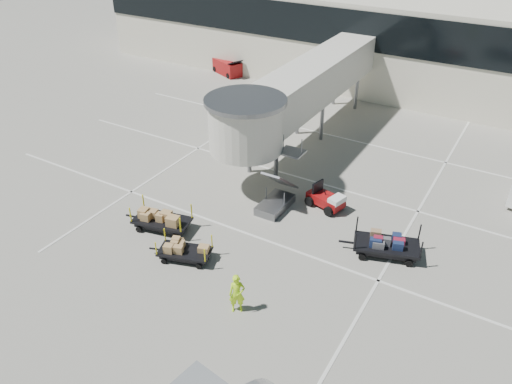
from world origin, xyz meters
TOP-DOWN VIEW (x-y plane):
  - ground at (0.00, 0.00)m, footprint 140.00×140.00m
  - lane_markings at (-0.67, 9.33)m, footprint 40.00×30.00m
  - terminal at (-0.35, 29.94)m, footprint 64.00×12.11m
  - jet_bridge at (-3.97, 12.26)m, footprint 5.70×20.40m
  - baggage_tug at (1.15, 6.66)m, footprint 2.43×1.91m
  - suitcase_cart at (5.58, 4.15)m, footprint 4.17×2.62m
  - box_cart_near at (-3.05, -1.46)m, footprint 3.33×2.09m
  - box_cart_far at (-5.87, -0.07)m, footprint 3.94×2.18m
  - ground_worker at (1.17, -3.14)m, footprint 0.86×0.80m
  - belt_loader at (-17.41, 23.99)m, footprint 3.97×2.78m

SIDE VIEW (x-z plane):
  - ground at x=0.00m, z-range 0.00..0.00m
  - lane_markings at x=-0.67m, z-range 0.00..0.02m
  - box_cart_near at x=-3.05m, z-range -0.15..1.14m
  - baggage_tug at x=1.15m, z-range -0.20..1.26m
  - box_cart_far at x=-5.87m, z-range -0.19..1.32m
  - suitcase_cart at x=5.58m, z-range -0.22..1.38m
  - belt_loader at x=-17.41m, z-range -0.21..1.59m
  - ground_worker at x=1.17m, z-range 0.00..1.99m
  - terminal at x=-0.35m, z-range -3.49..11.71m
  - jet_bridge at x=-3.97m, z-range 1.27..7.30m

